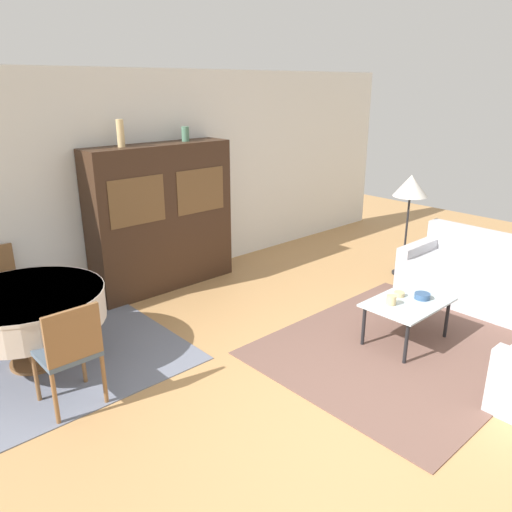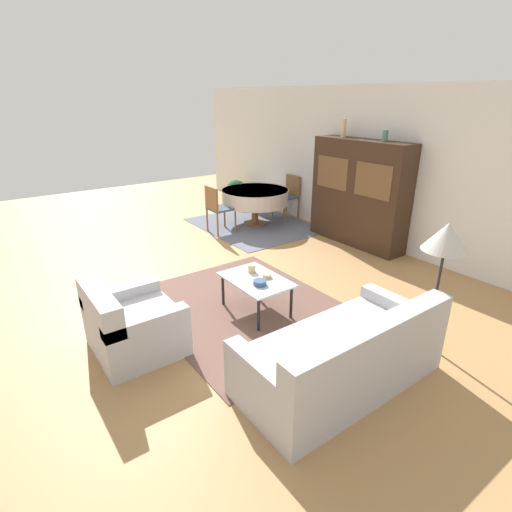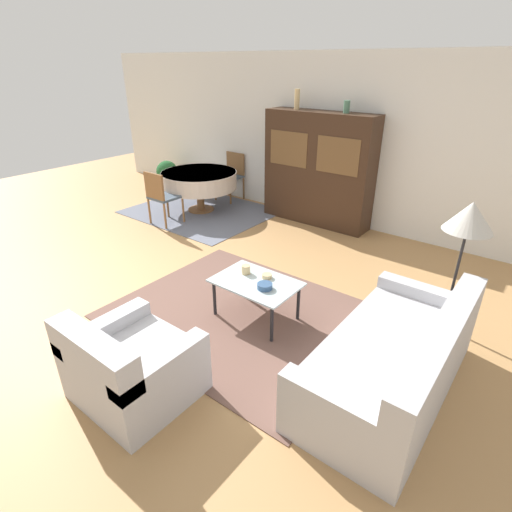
{
  "view_description": "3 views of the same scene",
  "coord_description": "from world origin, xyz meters",
  "px_view_note": "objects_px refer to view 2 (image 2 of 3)",
  "views": [
    {
      "loc": [
        -2.86,
        -1.95,
        2.53
      ],
      "look_at": [
        0.2,
        1.4,
        0.95
      ],
      "focal_mm": 35.0,
      "sensor_mm": 36.0,
      "label": 1
    },
    {
      "loc": [
        4.92,
        -2.17,
        2.52
      ],
      "look_at": [
        1.36,
        0.4,
        0.75
      ],
      "focal_mm": 28.0,
      "sensor_mm": 36.0,
      "label": 2
    },
    {
      "loc": [
        3.61,
        -2.48,
        2.54
      ],
      "look_at": [
        1.36,
        0.4,
        0.75
      ],
      "focal_mm": 28.0,
      "sensor_mm": 36.0,
      "label": 3
    }
  ],
  "objects_px": {
    "dining_chair_near": "(217,206)",
    "floor_lamp": "(446,241)",
    "bowl_small": "(267,276)",
    "dining_chair_far": "(288,194)",
    "coffee_table": "(256,282)",
    "bowl": "(260,283)",
    "vase_tall": "(344,128)",
    "vase_short": "(385,136)",
    "couch": "(343,357)",
    "display_cabinet": "(359,193)",
    "armchair": "(132,325)",
    "potted_plant": "(236,191)",
    "cup": "(252,268)",
    "dining_table": "(255,197)"
  },
  "relations": [
    {
      "from": "coffee_table",
      "to": "bowl_small",
      "type": "relative_size",
      "value": 8.14
    },
    {
      "from": "armchair",
      "to": "display_cabinet",
      "type": "bearing_deg",
      "value": 101.22
    },
    {
      "from": "floor_lamp",
      "to": "cup",
      "type": "bearing_deg",
      "value": -151.77
    },
    {
      "from": "dining_table",
      "to": "potted_plant",
      "type": "height_order",
      "value": "dining_table"
    },
    {
      "from": "bowl",
      "to": "couch",
      "type": "bearing_deg",
      "value": -3.39
    },
    {
      "from": "couch",
      "to": "bowl",
      "type": "xyz_separation_m",
      "value": [
        -1.4,
        0.08,
        0.19
      ]
    },
    {
      "from": "armchair",
      "to": "dining_table",
      "type": "height_order",
      "value": "armchair"
    },
    {
      "from": "floor_lamp",
      "to": "coffee_table",
      "type": "bearing_deg",
      "value": -147.27
    },
    {
      "from": "bowl",
      "to": "potted_plant",
      "type": "height_order",
      "value": "potted_plant"
    },
    {
      "from": "coffee_table",
      "to": "cup",
      "type": "xyz_separation_m",
      "value": [
        -0.2,
        0.07,
        0.1
      ]
    },
    {
      "from": "couch",
      "to": "cup",
      "type": "relative_size",
      "value": 19.57
    },
    {
      "from": "couch",
      "to": "dining_table",
      "type": "height_order",
      "value": "couch"
    },
    {
      "from": "couch",
      "to": "bowl_small",
      "type": "xyz_separation_m",
      "value": [
        -1.52,
        0.28,
        0.18
      ]
    },
    {
      "from": "armchair",
      "to": "coffee_table",
      "type": "height_order",
      "value": "armchair"
    },
    {
      "from": "coffee_table",
      "to": "bowl",
      "type": "distance_m",
      "value": 0.19
    },
    {
      "from": "dining_chair_near",
      "to": "potted_plant",
      "type": "bearing_deg",
      "value": 136.89
    },
    {
      "from": "couch",
      "to": "bowl",
      "type": "relative_size",
      "value": 12.37
    },
    {
      "from": "dining_table",
      "to": "potted_plant",
      "type": "distance_m",
      "value": 1.65
    },
    {
      "from": "bowl_small",
      "to": "dining_chair_far",
      "type": "bearing_deg",
      "value": 136.21
    },
    {
      "from": "display_cabinet",
      "to": "floor_lamp",
      "type": "distance_m",
      "value": 3.27
    },
    {
      "from": "potted_plant",
      "to": "couch",
      "type": "bearing_deg",
      "value": -24.79
    },
    {
      "from": "armchair",
      "to": "display_cabinet",
      "type": "height_order",
      "value": "display_cabinet"
    },
    {
      "from": "dining_chair_near",
      "to": "floor_lamp",
      "type": "xyz_separation_m",
      "value": [
        4.64,
        -0.14,
        0.67
      ]
    },
    {
      "from": "cup",
      "to": "bowl",
      "type": "bearing_deg",
      "value": -20.48
    },
    {
      "from": "vase_tall",
      "to": "bowl",
      "type": "bearing_deg",
      "value": -61.71
    },
    {
      "from": "armchair",
      "to": "vase_tall",
      "type": "relative_size",
      "value": 2.96
    },
    {
      "from": "dining_table",
      "to": "display_cabinet",
      "type": "bearing_deg",
      "value": 22.86
    },
    {
      "from": "dining_chair_far",
      "to": "bowl",
      "type": "relative_size",
      "value": 5.81
    },
    {
      "from": "display_cabinet",
      "to": "dining_chair_far",
      "type": "distance_m",
      "value": 2.01
    },
    {
      "from": "coffee_table",
      "to": "dining_chair_far",
      "type": "height_order",
      "value": "dining_chair_far"
    },
    {
      "from": "display_cabinet",
      "to": "bowl_small",
      "type": "bearing_deg",
      "value": -69.82
    },
    {
      "from": "couch",
      "to": "floor_lamp",
      "type": "distance_m",
      "value": 1.53
    },
    {
      "from": "vase_tall",
      "to": "vase_short",
      "type": "distance_m",
      "value": 0.88
    },
    {
      "from": "bowl",
      "to": "bowl_small",
      "type": "height_order",
      "value": "bowl"
    },
    {
      "from": "coffee_table",
      "to": "dining_chair_near",
      "type": "relative_size",
      "value": 0.98
    },
    {
      "from": "dining_table",
      "to": "potted_plant",
      "type": "xyz_separation_m",
      "value": [
        -1.55,
        0.55,
        -0.23
      ]
    },
    {
      "from": "floor_lamp",
      "to": "potted_plant",
      "type": "bearing_deg",
      "value": 165.65
    },
    {
      "from": "couch",
      "to": "cup",
      "type": "xyz_separation_m",
      "value": [
        -1.76,
        0.22,
        0.21
      ]
    },
    {
      "from": "dining_table",
      "to": "bowl_small",
      "type": "bearing_deg",
      "value": -33.39
    },
    {
      "from": "dining_table",
      "to": "vase_tall",
      "type": "relative_size",
      "value": 4.45
    },
    {
      "from": "couch",
      "to": "coffee_table",
      "type": "relative_size",
      "value": 2.17
    },
    {
      "from": "potted_plant",
      "to": "floor_lamp",
      "type": "bearing_deg",
      "value": -14.35
    },
    {
      "from": "dining_table",
      "to": "dining_chair_near",
      "type": "distance_m",
      "value": 0.9
    },
    {
      "from": "vase_short",
      "to": "dining_chair_near",
      "type": "bearing_deg",
      "value": -144.0
    },
    {
      "from": "dining_chair_far",
      "to": "bowl_small",
      "type": "xyz_separation_m",
      "value": [
        3.01,
        -2.88,
        -0.06
      ]
    },
    {
      "from": "dining_table",
      "to": "vase_tall",
      "type": "distance_m",
      "value": 2.22
    },
    {
      "from": "floor_lamp",
      "to": "vase_tall",
      "type": "height_order",
      "value": "vase_tall"
    },
    {
      "from": "bowl",
      "to": "vase_tall",
      "type": "distance_m",
      "value": 3.74
    },
    {
      "from": "coffee_table",
      "to": "vase_tall",
      "type": "bearing_deg",
      "value": 116.33
    },
    {
      "from": "floor_lamp",
      "to": "bowl",
      "type": "bearing_deg",
      "value": -143.12
    }
  ]
}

